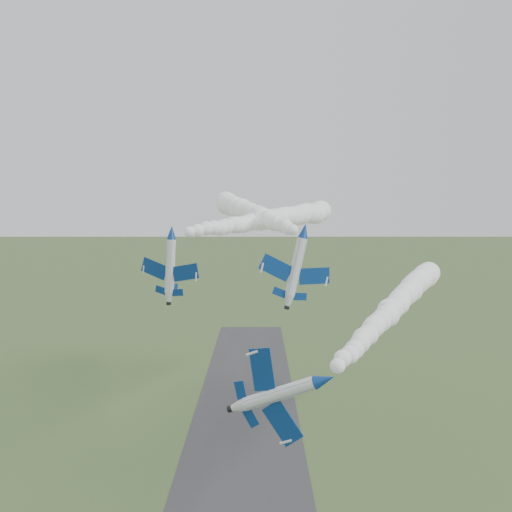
% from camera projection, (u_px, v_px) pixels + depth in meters
% --- Properties ---
extents(runway, '(24.00, 260.00, 0.04)m').
position_uv_depth(runway, '(242.00, 479.00, 99.76)').
color(runway, '#323235').
rests_on(runway, ground).
extents(jet_lead, '(7.20, 12.91, 10.17)m').
position_uv_depth(jet_lead, '(325.00, 380.00, 60.30)').
color(jet_lead, silver).
extents(smoke_trail_jet_lead, '(33.00, 75.95, 5.25)m').
position_uv_depth(smoke_trail_jet_lead, '(397.00, 304.00, 99.33)').
color(smoke_trail_jet_lead, white).
extents(jet_pair_left, '(10.23, 11.68, 3.08)m').
position_uv_depth(jet_pair_left, '(171.00, 232.00, 87.11)').
color(jet_pair_left, silver).
extents(smoke_trail_jet_pair_left, '(35.50, 68.10, 5.45)m').
position_uv_depth(smoke_trail_jet_pair_left, '(272.00, 219.00, 122.30)').
color(smoke_trail_jet_pair_left, white).
extents(jet_pair_right, '(11.11, 13.37, 3.93)m').
position_uv_depth(jet_pair_right, '(305.00, 231.00, 86.17)').
color(jet_pair_right, silver).
extents(smoke_trail_jet_pair_right, '(20.77, 69.98, 5.56)m').
position_uv_depth(smoke_trail_jet_pair_right, '(251.00, 213.00, 123.31)').
color(smoke_trail_jet_pair_right, white).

